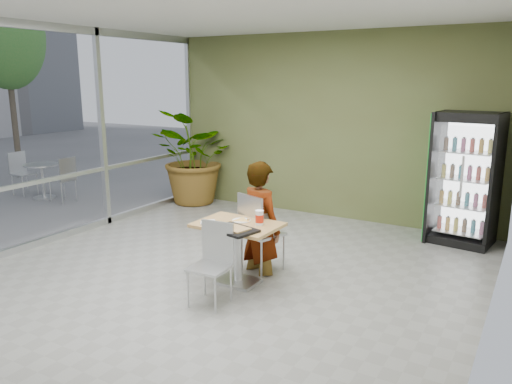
# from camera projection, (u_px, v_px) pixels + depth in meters

# --- Properties ---
(ground) EXTENTS (7.00, 7.00, 0.00)m
(ground) POSITION_uv_depth(u_px,v_px,m) (213.00, 281.00, 6.09)
(ground) COLOR gray
(ground) RESTS_ON ground
(room_envelope) EXTENTS (6.00, 7.00, 3.20)m
(room_envelope) POSITION_uv_depth(u_px,v_px,m) (210.00, 151.00, 5.73)
(room_envelope) COLOR silver
(room_envelope) RESTS_ON ground
(storefront_frame) EXTENTS (0.10, 7.00, 3.20)m
(storefront_frame) POSITION_uv_depth(u_px,v_px,m) (40.00, 136.00, 7.21)
(storefront_frame) COLOR #B5B7BA
(storefront_frame) RESTS_ON ground
(dining_table) EXTENTS (0.99, 0.70, 0.75)m
(dining_table) POSITION_uv_depth(u_px,v_px,m) (238.00, 241.00, 5.93)
(dining_table) COLOR tan
(dining_table) RESTS_ON ground
(chair_far) EXTENTS (0.57, 0.57, 1.02)m
(chair_far) POSITION_uv_depth(u_px,v_px,m) (256.00, 227.00, 6.28)
(chair_far) COLOR #B5B7BA
(chair_far) RESTS_ON ground
(chair_near) EXTENTS (0.43, 0.43, 0.90)m
(chair_near) POSITION_uv_depth(u_px,v_px,m) (214.00, 256.00, 5.44)
(chair_near) COLOR #B5B7BA
(chair_near) RESTS_ON ground
(seated_woman) EXTENTS (0.74, 0.59, 1.73)m
(seated_woman) POSITION_uv_depth(u_px,v_px,m) (261.00, 228.00, 6.32)
(seated_woman) COLOR black
(seated_woman) RESTS_ON ground
(pizza_plate) EXTENTS (0.31, 0.25, 0.03)m
(pizza_plate) POSITION_uv_depth(u_px,v_px,m) (241.00, 220.00, 5.98)
(pizza_plate) COLOR white
(pizza_plate) RESTS_ON dining_table
(soda_cup) EXTENTS (0.10, 0.10, 0.18)m
(soda_cup) POSITION_uv_depth(u_px,v_px,m) (259.00, 218.00, 5.81)
(soda_cup) COLOR white
(soda_cup) RESTS_ON dining_table
(napkin_stack) EXTENTS (0.23, 0.23, 0.02)m
(napkin_stack) POSITION_uv_depth(u_px,v_px,m) (208.00, 222.00, 5.89)
(napkin_stack) COLOR white
(napkin_stack) RESTS_ON dining_table
(cafeteria_tray) EXTENTS (0.56, 0.46, 0.03)m
(cafeteria_tray) POSITION_uv_depth(u_px,v_px,m) (234.00, 230.00, 5.58)
(cafeteria_tray) COLOR black
(cafeteria_tray) RESTS_ON dining_table
(beverage_fridge) EXTENTS (0.97, 0.79, 1.95)m
(beverage_fridge) POSITION_uv_depth(u_px,v_px,m) (465.00, 179.00, 7.33)
(beverage_fridge) COLOR black
(beverage_fridge) RESTS_ON ground
(potted_plant) EXTENTS (2.11, 2.00, 1.85)m
(potted_plant) POSITION_uv_depth(u_px,v_px,m) (196.00, 157.00, 9.67)
(potted_plant) COLOR #2D6C2B
(potted_plant) RESTS_ON ground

